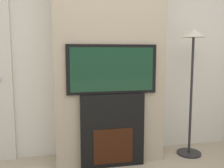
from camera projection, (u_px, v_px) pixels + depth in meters
The scene contains 5 objects.
wall_back at pixel (105, 46), 3.12m from camera, with size 6.00×0.06×2.70m.
chimney_breast at pixel (108, 46), 2.89m from camera, with size 1.24×0.42×2.70m.
fireplace at pixel (112, 130), 2.80m from camera, with size 0.71×0.15×0.82m.
television at pixel (112, 69), 2.71m from camera, with size 0.99×0.07×0.54m.
floor_lamp at pixel (192, 63), 3.01m from camera, with size 0.30×0.30×1.55m.
Camera 1 is at (-0.55, -1.08, 1.28)m, focal length 40.00 mm.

